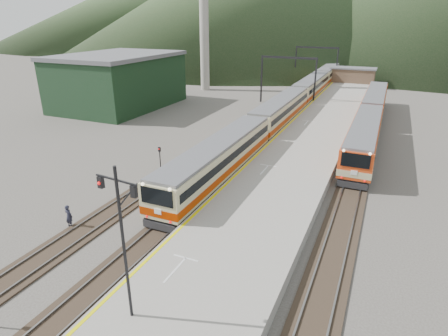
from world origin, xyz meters
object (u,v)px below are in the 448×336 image
at_px(second_train, 370,118).
at_px(signal_mast, 122,231).
at_px(main_train, 298,97).
at_px(worker, 69,216).

distance_m(second_train, signal_mast, 40.94).
relative_size(main_train, worker, 47.84).
xyz_separation_m(signal_mast, worker, (-10.04, 6.18, -4.70)).
xyz_separation_m(main_train, signal_mast, (3.67, -49.17, 3.50)).
bearing_deg(second_train, signal_mast, -101.07).
relative_size(main_train, second_train, 2.11).
xyz_separation_m(second_train, signal_mast, (-7.83, -40.03, 3.58)).
bearing_deg(signal_mast, main_train, 94.27).
height_order(second_train, worker, second_train).
distance_m(second_train, worker, 38.29).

